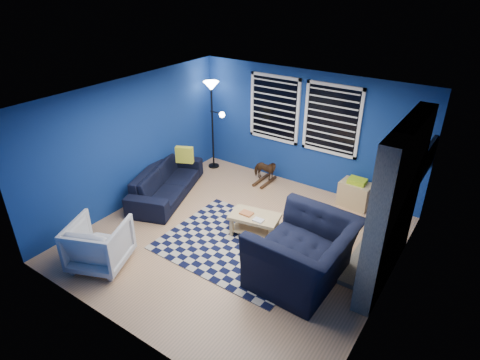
% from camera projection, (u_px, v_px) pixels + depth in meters
% --- Properties ---
extents(floor, '(5.00, 5.00, 0.00)m').
position_uv_depth(floor, '(238.00, 239.00, 7.08)').
color(floor, tan).
rests_on(floor, ground).
extents(ceiling, '(5.00, 5.00, 0.00)m').
position_uv_depth(ceiling, '(237.00, 100.00, 5.91)').
color(ceiling, white).
rests_on(ceiling, wall_back).
extents(wall_back, '(5.00, 0.00, 5.00)m').
position_uv_depth(wall_back, '(306.00, 131.00, 8.32)').
color(wall_back, navy).
rests_on(wall_back, floor).
extents(wall_left, '(0.00, 5.00, 5.00)m').
position_uv_depth(wall_left, '(131.00, 143.00, 7.74)').
color(wall_left, navy).
rests_on(wall_left, floor).
extents(wall_right, '(0.00, 5.00, 5.00)m').
position_uv_depth(wall_right, '(395.00, 225.00, 5.25)').
color(wall_right, navy).
rests_on(wall_right, floor).
extents(fireplace, '(0.65, 2.00, 2.50)m').
position_uv_depth(fireplace, '(394.00, 208.00, 5.71)').
color(fireplace, gray).
rests_on(fireplace, floor).
extents(window_left, '(1.17, 0.06, 1.42)m').
position_uv_depth(window_left, '(274.00, 108.00, 8.51)').
color(window_left, black).
rests_on(window_left, wall_back).
extents(window_right, '(1.17, 0.06, 1.42)m').
position_uv_depth(window_right, '(332.00, 120.00, 7.86)').
color(window_right, black).
rests_on(window_right, wall_back).
extents(tv, '(0.07, 1.00, 0.58)m').
position_uv_depth(tv, '(427.00, 160.00, 6.67)').
color(tv, black).
rests_on(tv, wall_right).
extents(rug, '(2.53, 2.04, 0.02)m').
position_uv_depth(rug, '(238.00, 244.00, 6.92)').
color(rug, black).
rests_on(rug, floor).
extents(sofa, '(2.32, 1.54, 0.63)m').
position_uv_depth(sofa, '(167.00, 182.00, 8.30)').
color(sofa, black).
rests_on(sofa, floor).
extents(armchair_big, '(1.54, 1.35, 0.98)m').
position_uv_depth(armchair_big, '(303.00, 253.00, 5.93)').
color(armchair_big, black).
rests_on(armchair_big, floor).
extents(armchair_bent, '(1.10, 1.11, 0.78)m').
position_uv_depth(armchair_bent, '(99.00, 244.00, 6.30)').
color(armchair_bent, gray).
rests_on(armchair_bent, floor).
extents(rocking_horse, '(0.31, 0.59, 0.48)m').
position_uv_depth(rocking_horse, '(265.00, 170.00, 8.80)').
color(rocking_horse, '#432615').
rests_on(rocking_horse, floor).
extents(coffee_table, '(0.94, 0.65, 0.43)m').
position_uv_depth(coffee_table, '(255.00, 221.00, 7.05)').
color(coffee_table, tan).
rests_on(coffee_table, rug).
extents(cabinet, '(0.64, 0.45, 0.60)m').
position_uv_depth(cabinet, '(355.00, 194.00, 7.96)').
color(cabinet, tan).
rests_on(cabinet, floor).
extents(floor_lamp, '(0.56, 0.34, 2.05)m').
position_uv_depth(floor_lamp, '(212.00, 98.00, 8.89)').
color(floor_lamp, black).
rests_on(floor_lamp, floor).
extents(throw_pillow, '(0.38, 0.25, 0.35)m').
position_uv_depth(throw_pillow, '(184.00, 155.00, 8.32)').
color(throw_pillow, gold).
rests_on(throw_pillow, sofa).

